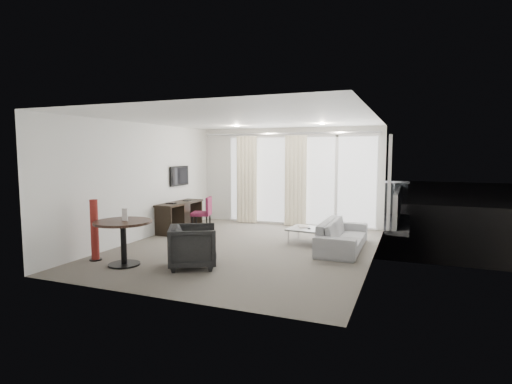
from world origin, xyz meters
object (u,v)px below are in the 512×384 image
(desk_chair, at_px, (201,214))
(sofa, at_px, (343,235))
(tub_armchair, at_px, (193,246))
(rattan_chair_a, at_px, (339,202))
(round_table, at_px, (124,243))
(desk, at_px, (180,217))
(red_lamp, at_px, (95,230))
(rattan_chair_b, at_px, (356,205))
(coffee_table, at_px, (306,235))

(desk_chair, height_order, sofa, desk_chair)
(tub_armchair, bearing_deg, sofa, -73.67)
(tub_armchair, bearing_deg, rattan_chair_a, -41.37)
(sofa, xyz_separation_m, rattan_chair_a, (-0.79, 4.20, 0.16))
(round_table, bearing_deg, tub_armchair, 16.07)
(desk, distance_m, sofa, 4.12)
(desk, height_order, sofa, desk)
(red_lamp, xyz_separation_m, rattan_chair_b, (3.77, 6.57, -0.17))
(rattan_chair_b, bearing_deg, coffee_table, -80.99)
(desk, distance_m, coffee_table, 3.28)
(rattan_chair_a, bearing_deg, rattan_chair_b, -6.46)
(round_table, xyz_separation_m, red_lamp, (-0.70, 0.07, 0.16))
(tub_armchair, relative_size, sofa, 0.40)
(coffee_table, bearing_deg, rattan_chair_b, 81.57)
(red_lamp, bearing_deg, tub_armchair, 8.07)
(desk_chair, bearing_deg, red_lamp, -113.79)
(desk_chair, xyz_separation_m, rattan_chair_b, (3.30, 3.51, -0.05))
(round_table, distance_m, rattan_chair_a, 7.21)
(round_table, height_order, tub_armchair, round_table)
(desk, xyz_separation_m, round_table, (0.77, -3.00, 0.03))
(tub_armchair, bearing_deg, rattan_chair_b, -46.03)
(round_table, height_order, red_lamp, red_lamp)
(coffee_table, relative_size, sofa, 0.36)
(rattan_chair_a, bearing_deg, desk_chair, -123.06)
(rattan_chair_b, bearing_deg, desk, -119.08)
(sofa, bearing_deg, rattan_chair_b, 3.63)
(tub_armchair, distance_m, coffee_table, 2.85)
(desk, height_order, coffee_table, desk)
(rattan_chair_a, bearing_deg, desk, -127.03)
(round_table, bearing_deg, desk_chair, 94.24)
(round_table, xyz_separation_m, tub_armchair, (1.17, 0.34, -0.03))
(red_lamp, xyz_separation_m, rattan_chair_a, (3.25, 6.67, -0.11))
(round_table, relative_size, sofa, 0.49)
(red_lamp, bearing_deg, rattan_chair_a, 64.04)
(desk, distance_m, rattan_chair_a, 5.00)
(desk, height_order, rattan_chair_a, rattan_chair_a)
(desk_chair, xyz_separation_m, rattan_chair_a, (2.78, 3.61, 0.02))
(desk, height_order, red_lamp, red_lamp)
(desk_chair, distance_m, sofa, 3.61)
(rattan_chair_b, bearing_deg, desk_chair, -115.82)
(coffee_table, height_order, rattan_chair_b, rattan_chair_b)
(desk_chair, height_order, tub_armchair, desk_chair)
(coffee_table, xyz_separation_m, sofa, (0.82, -0.30, 0.13))
(red_lamp, distance_m, tub_armchair, 1.90)
(sofa, height_order, rattan_chair_a, rattan_chair_a)
(desk_chair, height_order, round_table, desk_chair)
(tub_armchair, height_order, rattan_chair_b, rattan_chair_b)
(red_lamp, bearing_deg, desk_chair, 81.28)
(round_table, relative_size, coffee_table, 1.35)
(round_table, relative_size, rattan_chair_b, 1.27)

